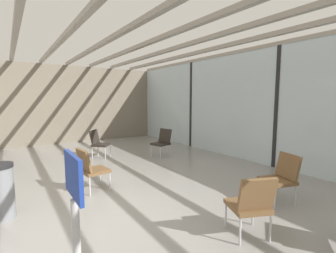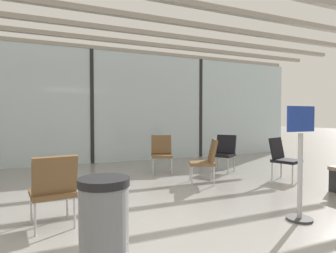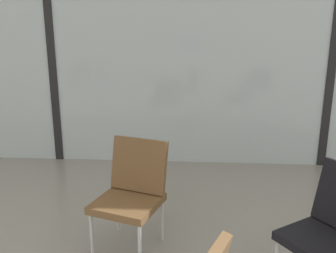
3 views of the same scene
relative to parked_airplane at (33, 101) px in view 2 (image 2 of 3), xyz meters
name	(u,v)px [view 2 (image 2 of 3)]	position (x,y,z in m)	size (l,w,h in m)	color
ground_plane	(160,232)	(1.73, -10.56, -2.01)	(60.00, 60.00, 0.00)	gray
glass_curtain_wall	(92,106)	(1.73, -5.36, -0.40)	(14.00, 0.08, 3.21)	silver
window_mullion_1	(92,106)	(1.73, -5.36, -0.40)	(0.10, 0.12, 3.21)	black
window_mullion_2	(200,108)	(5.23, -5.36, -0.40)	(0.10, 0.12, 3.21)	black
ceiling_slats	(119,3)	(1.73, -8.66, 1.25)	(13.72, 6.72, 0.10)	gray
parked_airplane	(33,101)	(0.00, 0.00, 0.00)	(12.61, 4.02, 4.02)	#B2BCD6
lounge_chair_1	(224,151)	(4.48, -7.83, -1.52)	(0.70, 0.69, 0.87)	black
lounge_chair_2	(206,158)	(3.44, -8.73, -1.52)	(0.67, 0.65, 0.87)	brown
lounge_chair_3	(162,151)	(3.05, -7.34, -1.52)	(0.62, 0.65, 0.87)	brown
lounge_chair_5	(53,187)	(0.62, -9.98, -1.52)	(0.54, 0.58, 0.87)	brown
lounge_chair_6	(282,156)	(5.07, -9.08, -1.52)	(0.63, 0.66, 0.87)	black
trash_bin	(104,236)	(0.94, -11.44, -1.58)	(0.38, 0.38, 0.86)	slate
info_sign	(300,167)	(3.48, -10.92, -1.33)	(0.44, 0.32, 1.44)	#333333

